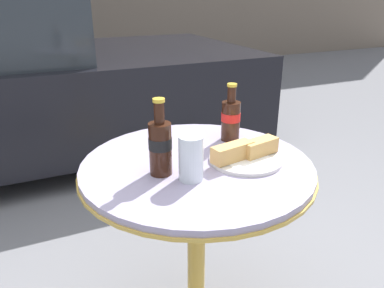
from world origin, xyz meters
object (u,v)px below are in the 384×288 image
Objects in this scene: cola_bottle_right at (231,118)px; drinking_glass at (191,160)px; bistro_table at (197,207)px; lunch_plate_near at (246,155)px; cola_bottle_left at (160,145)px.

drinking_glass is (-0.26, -0.23, -0.02)m from cola_bottle_right.
cola_bottle_right is at bearing 33.54° from bistro_table.
lunch_plate_near is at bearing -20.42° from bistro_table.
cola_bottle_right is at bearing 75.33° from lunch_plate_near.
cola_bottle_left is (-0.13, -0.03, 0.26)m from bistro_table.
cola_bottle_left reaches higher than drinking_glass.
cola_bottle_left is at bearing 133.47° from drinking_glass.
drinking_glass is 0.22m from lunch_plate_near.
drinking_glass is at bearing -46.53° from cola_bottle_left.
cola_bottle_left is 1.73× the size of drinking_glass.
bistro_table is at bearing 159.58° from lunch_plate_near.
cola_bottle_left is 0.29m from lunch_plate_near.
cola_bottle_right is 0.20m from lunch_plate_near.
bistro_table is 3.59× the size of cola_bottle_right.
cola_bottle_left is 0.95× the size of lunch_plate_near.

